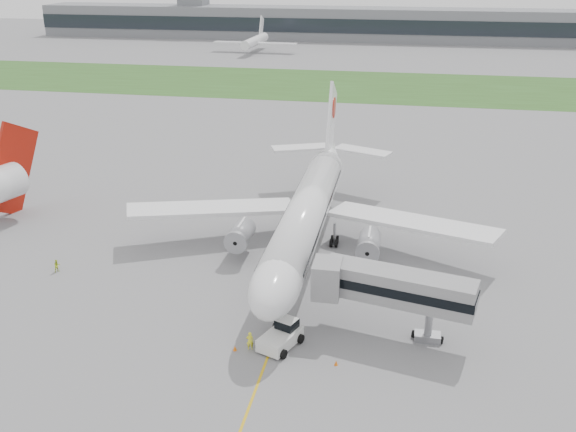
% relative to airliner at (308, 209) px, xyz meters
% --- Properties ---
extents(ground, '(600.00, 600.00, 0.00)m').
position_rel_airliner_xyz_m(ground, '(0.00, -4.87, -5.66)').
color(ground, gray).
rests_on(ground, ground).
extents(apron_markings, '(70.00, 70.00, 0.04)m').
position_rel_airliner_xyz_m(apron_markings, '(0.00, -9.87, -5.66)').
color(apron_markings, gold).
rests_on(apron_markings, ground).
extents(grass_strip, '(600.00, 50.00, 0.02)m').
position_rel_airliner_xyz_m(grass_strip, '(0.00, 115.13, -5.65)').
color(grass_strip, '#2E501E').
rests_on(grass_strip, ground).
extents(terminal_building, '(320.00, 22.30, 14.00)m').
position_rel_airliner_xyz_m(terminal_building, '(0.00, 225.00, 1.34)').
color(terminal_building, gray).
rests_on(terminal_building, ground).
extents(control_tower, '(12.00, 12.00, 56.00)m').
position_rel_airliner_xyz_m(control_tower, '(-90.00, 227.13, -5.66)').
color(control_tower, gray).
rests_on(control_tower, ground).
extents(airliner, '(48.13, 53.95, 17.88)m').
position_rel_airliner_xyz_m(airliner, '(0.00, 0.00, 0.00)').
color(airliner, white).
rests_on(airliner, ground).
extents(pushback_tug, '(4.45, 5.30, 2.39)m').
position_rel_airliner_xyz_m(pushback_tug, '(0.92, -22.06, -4.56)').
color(pushback_tug, silver).
rests_on(pushback_tug, ground).
extents(jet_bridge, '(16.14, 6.65, 7.36)m').
position_rel_airliner_xyz_m(jet_bridge, '(10.74, -18.38, -0.21)').
color(jet_bridge, gray).
rests_on(jet_bridge, ground).
extents(safety_cone_left, '(0.37, 0.37, 0.52)m').
position_rel_airliner_xyz_m(safety_cone_left, '(-3.35, -23.91, -5.40)').
color(safety_cone_left, orange).
rests_on(safety_cone_left, ground).
extents(safety_cone_right, '(0.35, 0.35, 0.49)m').
position_rel_airliner_xyz_m(safety_cone_right, '(6.54, -24.50, -5.42)').
color(safety_cone_right, orange).
rests_on(safety_cone_right, ground).
extents(ground_crew_near, '(0.76, 0.56, 1.92)m').
position_rel_airliner_xyz_m(ground_crew_near, '(-1.96, -23.43, -4.70)').
color(ground_crew_near, yellow).
rests_on(ground_crew_near, ground).
extents(ground_crew_far, '(0.94, 0.97, 1.58)m').
position_rel_airliner_xyz_m(ground_crew_far, '(-28.72, -11.67, -4.87)').
color(ground_crew_far, '#BAD523').
rests_on(ground_crew_far, ground).
extents(distant_aircraft_left, '(34.02, 30.25, 12.67)m').
position_rel_airliner_xyz_m(distant_aircraft_left, '(-48.89, 177.42, -5.66)').
color(distant_aircraft_left, white).
rests_on(distant_aircraft_left, ground).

